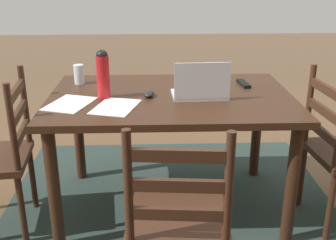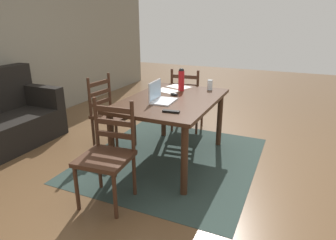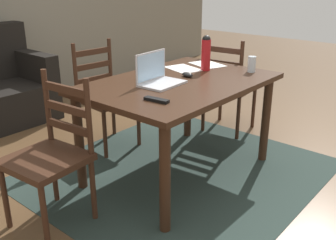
{
  "view_description": "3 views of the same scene",
  "coord_description": "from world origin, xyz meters",
  "px_view_note": "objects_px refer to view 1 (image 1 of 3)",
  "views": [
    {
      "loc": [
        0.11,
        2.41,
        1.52
      ],
      "look_at": [
        0.02,
        0.13,
        0.66
      ],
      "focal_mm": 44.96,
      "sensor_mm": 36.0,
      "label": 1
    },
    {
      "loc": [
        -2.99,
        -1.29,
        1.65
      ],
      "look_at": [
        0.07,
        0.08,
        0.47
      ],
      "focal_mm": 31.46,
      "sensor_mm": 36.0,
      "label": 2
    },
    {
      "loc": [
        -2.2,
        -1.75,
        1.52
      ],
      "look_at": [
        -0.15,
        -0.01,
        0.5
      ],
      "focal_mm": 41.63,
      "sensor_mm": 36.0,
      "label": 3
    }
  ],
  "objects_px": {
    "drinking_glass": "(79,74)",
    "laptop": "(201,89)",
    "tv_remote": "(243,84)",
    "water_bottle": "(103,73)",
    "dining_table": "(171,110)",
    "computer_mouse": "(149,94)",
    "chair_far_head": "(179,220)"
  },
  "relations": [
    {
      "from": "laptop",
      "to": "water_bottle",
      "type": "distance_m",
      "value": 0.57
    },
    {
      "from": "drinking_glass",
      "to": "tv_remote",
      "type": "distance_m",
      "value": 1.07
    },
    {
      "from": "drinking_glass",
      "to": "tv_remote",
      "type": "xyz_separation_m",
      "value": [
        -1.07,
        0.07,
        -0.05
      ]
    },
    {
      "from": "water_bottle",
      "to": "tv_remote",
      "type": "height_order",
      "value": "water_bottle"
    },
    {
      "from": "drinking_glass",
      "to": "tv_remote",
      "type": "relative_size",
      "value": 0.74
    },
    {
      "from": "dining_table",
      "to": "computer_mouse",
      "type": "bearing_deg",
      "value": 12.4
    },
    {
      "from": "dining_table",
      "to": "laptop",
      "type": "bearing_deg",
      "value": 157.51
    },
    {
      "from": "tv_remote",
      "to": "water_bottle",
      "type": "bearing_deg",
      "value": 8.36
    },
    {
      "from": "computer_mouse",
      "to": "tv_remote",
      "type": "height_order",
      "value": "computer_mouse"
    },
    {
      "from": "drinking_glass",
      "to": "laptop",
      "type": "bearing_deg",
      "value": 155.66
    },
    {
      "from": "water_bottle",
      "to": "tv_remote",
      "type": "distance_m",
      "value": 0.92
    },
    {
      "from": "drinking_glass",
      "to": "computer_mouse",
      "type": "relative_size",
      "value": 1.26
    },
    {
      "from": "chair_far_head",
      "to": "tv_remote",
      "type": "bearing_deg",
      "value": -114.54
    },
    {
      "from": "laptop",
      "to": "tv_remote",
      "type": "height_order",
      "value": "laptop"
    },
    {
      "from": "laptop",
      "to": "drinking_glass",
      "type": "bearing_deg",
      "value": -24.34
    },
    {
      "from": "laptop",
      "to": "tv_remote",
      "type": "distance_m",
      "value": 0.41
    },
    {
      "from": "computer_mouse",
      "to": "dining_table",
      "type": "bearing_deg",
      "value": -159.03
    },
    {
      "from": "tv_remote",
      "to": "drinking_glass",
      "type": "bearing_deg",
      "value": -11.07
    },
    {
      "from": "water_bottle",
      "to": "tv_remote",
      "type": "relative_size",
      "value": 1.68
    },
    {
      "from": "dining_table",
      "to": "water_bottle",
      "type": "height_order",
      "value": "water_bottle"
    },
    {
      "from": "water_bottle",
      "to": "drinking_glass",
      "type": "distance_m",
      "value": 0.38
    },
    {
      "from": "water_bottle",
      "to": "chair_far_head",
      "type": "bearing_deg",
      "value": 115.55
    },
    {
      "from": "dining_table",
      "to": "computer_mouse",
      "type": "distance_m",
      "value": 0.18
    },
    {
      "from": "laptop",
      "to": "tv_remote",
      "type": "relative_size",
      "value": 1.94
    },
    {
      "from": "dining_table",
      "to": "laptop",
      "type": "height_order",
      "value": "laptop"
    },
    {
      "from": "dining_table",
      "to": "tv_remote",
      "type": "bearing_deg",
      "value": -157.59
    },
    {
      "from": "drinking_glass",
      "to": "tv_remote",
      "type": "height_order",
      "value": "drinking_glass"
    },
    {
      "from": "chair_far_head",
      "to": "tv_remote",
      "type": "relative_size",
      "value": 5.59
    },
    {
      "from": "computer_mouse",
      "to": "laptop",
      "type": "bearing_deg",
      "value": -179.26
    },
    {
      "from": "dining_table",
      "to": "tv_remote",
      "type": "distance_m",
      "value": 0.53
    },
    {
      "from": "chair_far_head",
      "to": "computer_mouse",
      "type": "xyz_separation_m",
      "value": [
        0.13,
        -0.83,
        0.32
      ]
    },
    {
      "from": "water_bottle",
      "to": "laptop",
      "type": "bearing_deg",
      "value": 177.27
    }
  ]
}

